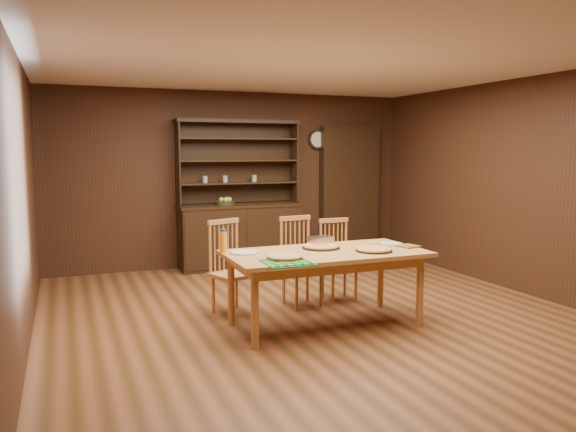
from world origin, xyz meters
name	(u,v)px	position (x,y,z in m)	size (l,w,h in m)	color
floor	(318,317)	(0.00, 0.00, 0.00)	(6.00, 6.00, 0.00)	brown
room_shell	(319,166)	(0.00, 0.00, 1.58)	(6.00, 6.00, 6.00)	silver
china_hutch	(240,227)	(0.00, 2.75, 0.60)	(1.84, 0.52, 2.17)	black
doorway	(349,192)	(1.90, 2.90, 1.05)	(1.00, 0.18, 2.10)	black
wall_clock	(317,139)	(1.35, 2.96, 1.90)	(0.30, 0.05, 0.30)	black
dining_table	(325,259)	(-0.06, -0.28, 0.67)	(1.94, 0.97, 0.75)	#BE8942
chair_left	(229,264)	(-0.80, 0.54, 0.53)	(0.52, 0.51, 1.00)	#BC6F40
chair_center	(299,258)	(0.01, 0.54, 0.53)	(0.45, 0.44, 1.00)	#BC6F40
chair_right	(337,257)	(0.51, 0.59, 0.50)	(0.39, 0.37, 0.94)	#BC6F40
pizza_left	(285,257)	(-0.56, -0.48, 0.77)	(0.33, 0.33, 0.04)	black
pizza_right	(374,250)	(0.39, -0.46, 0.77)	(0.36, 0.36, 0.04)	black
pizza_center	(321,247)	(-0.02, -0.11, 0.77)	(0.39, 0.39, 0.04)	black
cooling_rack	(288,262)	(-0.61, -0.68, 0.76)	(0.39, 0.39, 0.02)	green
plate_left	(245,252)	(-0.82, -0.08, 0.76)	(0.29, 0.29, 0.02)	white
plate_right	(391,244)	(0.76, -0.18, 0.76)	(0.24, 0.24, 0.02)	white
foil_dish	(321,241)	(0.06, 0.06, 0.80)	(0.23, 0.17, 0.09)	white
juice_bottle	(224,241)	(-0.99, 0.05, 0.86)	(0.07, 0.07, 0.23)	orange
pot_holder_a	(408,246)	(0.84, -0.36, 0.76)	(0.19, 0.19, 0.01)	#AC2013
pot_holder_b	(380,246)	(0.58, -0.26, 0.76)	(0.20, 0.20, 0.01)	#AC2013
fruit_bowl	(225,202)	(-0.24, 2.69, 0.98)	(0.28, 0.28, 0.12)	black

